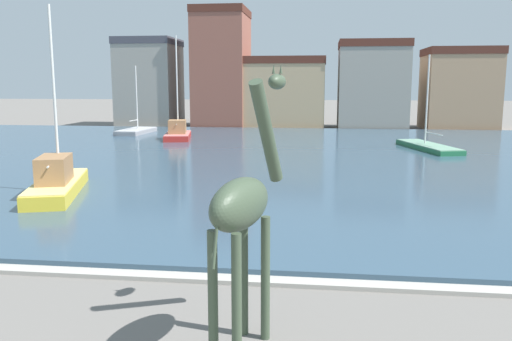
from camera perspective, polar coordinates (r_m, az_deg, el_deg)
harbor_water at (r=34.96m, az=2.47°, el=1.41°), size 87.64×43.10×0.27m
quay_edge_coping at (r=13.93m, az=-4.92°, el=-11.58°), size 87.64×0.50×0.12m
giraffe_statue at (r=9.81m, az=-1.32°, el=-4.04°), size 1.41×3.04×5.42m
sailboat_grey at (r=52.02m, az=-12.60°, el=4.11°), size 2.43×6.40×6.61m
sailboat_yellow at (r=24.82m, az=-20.48°, el=-1.31°), size 3.74×7.60×8.30m
sailboat_red at (r=45.99m, az=-8.42°, el=3.89°), size 3.08×6.32×8.96m
sailboat_green at (r=40.80m, az=17.66°, el=2.43°), size 3.86×8.56×7.02m
townhouse_narrow_midrow at (r=63.73m, az=-11.43°, el=9.32°), size 6.61×7.03×10.06m
townhouse_corner_house at (r=60.95m, az=-3.73°, el=10.96°), size 5.88×7.40×13.19m
townhouse_wide_warehouse at (r=59.67m, az=3.16°, el=8.42°), size 8.95×6.01×7.83m
townhouse_end_terrace at (r=59.76m, az=12.46°, el=9.02°), size 7.47×6.65×9.50m
townhouse_tall_gabled at (r=61.64m, az=21.08°, el=8.24°), size 7.43×6.92×8.69m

